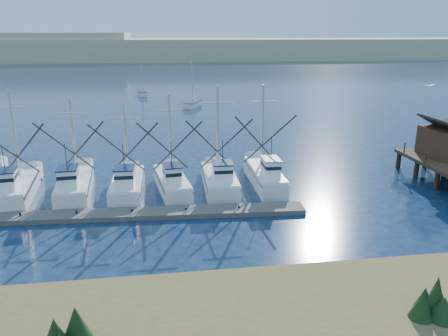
% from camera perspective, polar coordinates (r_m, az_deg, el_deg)
% --- Properties ---
extents(ground, '(500.00, 500.00, 0.00)m').
position_cam_1_polar(ground, '(27.94, 2.75, -10.64)').
color(ground, '#0B1732').
rests_on(ground, ground).
extents(floating_dock, '(27.98, 3.33, 0.37)m').
position_cam_1_polar(floating_dock, '(33.41, -13.62, -5.92)').
color(floating_dock, '#5B5751').
rests_on(floating_dock, ground).
extents(dune_ridge, '(360.00, 60.00, 10.00)m').
position_cam_1_polar(dune_ridge, '(234.41, -7.23, 15.17)').
color(dune_ridge, tan).
rests_on(dune_ridge, ground).
extents(trawler_fleet, '(27.66, 9.19, 8.85)m').
position_cam_1_polar(trawler_fleet, '(37.88, -14.72, -1.94)').
color(trawler_fleet, white).
rests_on(trawler_fleet, ground).
extents(sailboat_near, '(3.68, 5.78, 8.10)m').
position_cam_1_polar(sailboat_near, '(81.32, -4.11, 8.34)').
color(sailboat_near, white).
rests_on(sailboat_near, ground).
extents(sailboat_far, '(2.32, 5.71, 8.10)m').
position_cam_1_polar(sailboat_far, '(97.87, -10.65, 9.60)').
color(sailboat_far, white).
rests_on(sailboat_far, ground).
extents(flying_gull, '(1.12, 0.20, 0.20)m').
position_cam_1_polar(flying_gull, '(36.82, 24.98, 9.71)').
color(flying_gull, white).
rests_on(flying_gull, ground).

